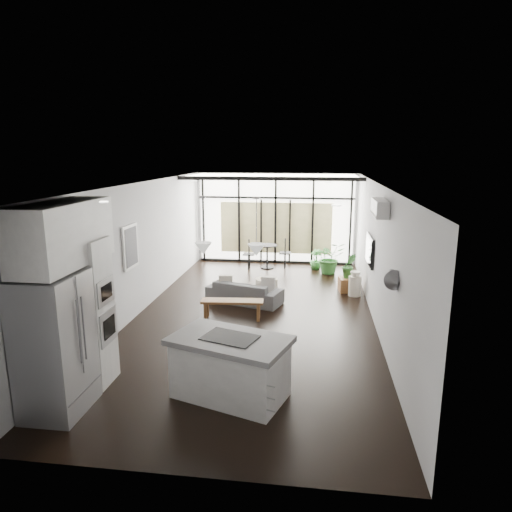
% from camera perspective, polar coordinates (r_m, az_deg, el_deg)
% --- Properties ---
extents(floor, '(5.00, 10.00, 0.00)m').
position_cam_1_polar(floor, '(9.84, -0.23, -7.50)').
color(floor, black).
rests_on(floor, ground).
extents(ceiling, '(5.00, 10.00, 0.00)m').
position_cam_1_polar(ceiling, '(9.25, -0.25, 8.99)').
color(ceiling, white).
rests_on(ceiling, ground).
extents(wall_left, '(0.02, 10.00, 2.80)m').
position_cam_1_polar(wall_left, '(10.09, -14.45, 0.87)').
color(wall_left, silver).
rests_on(wall_left, ground).
extents(wall_right, '(0.02, 10.00, 2.80)m').
position_cam_1_polar(wall_right, '(9.44, 14.96, 0.04)').
color(wall_right, silver).
rests_on(wall_right, ground).
extents(wall_back, '(5.00, 0.02, 2.80)m').
position_cam_1_polar(wall_back, '(14.34, 2.50, 4.73)').
color(wall_back, silver).
rests_on(wall_back, ground).
extents(wall_front, '(5.00, 0.02, 2.80)m').
position_cam_1_polar(wall_front, '(4.78, -8.65, -12.36)').
color(wall_front, silver).
rests_on(wall_front, ground).
extents(glazing, '(5.00, 0.20, 2.80)m').
position_cam_1_polar(glazing, '(14.22, 2.45, 4.66)').
color(glazing, black).
rests_on(glazing, ground).
extents(skylight, '(4.70, 1.90, 0.06)m').
position_cam_1_polar(skylight, '(13.22, 2.16, 10.01)').
color(skylight, white).
rests_on(skylight, ceiling).
extents(neighbour_building, '(3.50, 0.02, 1.60)m').
position_cam_1_polar(neighbour_building, '(14.34, 2.47, 3.52)').
color(neighbour_building, beige).
rests_on(neighbour_building, ground).
extents(island, '(1.86, 1.44, 0.89)m').
position_cam_1_polar(island, '(6.66, -3.24, -13.72)').
color(island, silver).
rests_on(island, floor).
extents(cooktop, '(0.86, 0.70, 0.01)m').
position_cam_1_polar(cooktop, '(6.47, -3.29, -10.13)').
color(cooktop, black).
rests_on(cooktop, island).
extents(fridge, '(0.73, 0.92, 1.89)m').
position_cam_1_polar(fridge, '(6.67, -23.84, -10.11)').
color(fridge, '#999A9E').
rests_on(fridge, floor).
extents(appliance_column, '(0.57, 0.60, 2.22)m').
position_cam_1_polar(appliance_column, '(7.22, -20.20, -6.66)').
color(appliance_column, silver).
rests_on(appliance_column, floor).
extents(upper_cabinets, '(0.62, 1.75, 0.86)m').
position_cam_1_polar(upper_cabinets, '(6.66, -23.03, 2.55)').
color(upper_cabinets, silver).
rests_on(upper_cabinets, wall_left).
extents(pendant_left, '(0.26, 0.26, 0.18)m').
position_cam_1_polar(pendant_left, '(6.85, -6.60, 0.94)').
color(pendant_left, white).
rests_on(pendant_left, ceiling).
extents(pendant_right, '(0.26, 0.26, 0.18)m').
position_cam_1_polar(pendant_right, '(6.70, 0.05, 0.75)').
color(pendant_right, white).
rests_on(pendant_right, ceiling).
extents(sofa, '(1.81, 1.01, 0.68)m').
position_cam_1_polar(sofa, '(10.60, -1.45, -4.06)').
color(sofa, '#4F4F52').
rests_on(sofa, floor).
extents(console_bench, '(1.32, 0.43, 0.42)m').
position_cam_1_polar(console_bench, '(9.62, -2.99, -6.70)').
color(console_bench, brown).
rests_on(console_bench, floor).
extents(pouf, '(0.58, 0.58, 0.43)m').
position_cam_1_polar(pouf, '(11.10, 1.33, -3.93)').
color(pouf, beige).
rests_on(pouf, floor).
extents(crate, '(0.51, 0.51, 0.35)m').
position_cam_1_polar(crate, '(11.71, 11.45, -3.51)').
color(crate, brown).
rests_on(crate, floor).
extents(plant_tall, '(1.12, 1.17, 0.72)m').
position_cam_1_polar(plant_tall, '(13.29, 9.17, -0.64)').
color(plant_tall, '#316F2E').
rests_on(plant_tall, floor).
extents(plant_med, '(0.63, 0.70, 0.34)m').
position_cam_1_polar(plant_med, '(13.72, 7.47, -0.97)').
color(plant_med, '#316F2E').
rests_on(plant_med, floor).
extents(plant_crate, '(0.44, 0.68, 0.28)m').
position_cam_1_polar(plant_crate, '(11.63, 11.52, -2.03)').
color(plant_crate, '#316F2E').
rests_on(plant_crate, crate).
extents(milk_can, '(0.32, 0.32, 0.61)m').
position_cam_1_polar(milk_can, '(11.36, 12.26, -3.38)').
color(milk_can, silver).
rests_on(milk_can, floor).
extents(bistro_set, '(1.77, 1.08, 0.79)m').
position_cam_1_polar(bistro_set, '(13.71, 1.40, 0.10)').
color(bistro_set, black).
rests_on(bistro_set, floor).
extents(tv, '(0.05, 1.10, 0.65)m').
position_cam_1_polar(tv, '(10.43, 14.05, 0.72)').
color(tv, black).
rests_on(tv, wall_right).
extents(ac_unit, '(0.22, 0.90, 0.30)m').
position_cam_1_polar(ac_unit, '(8.47, 15.23, 5.81)').
color(ac_unit, white).
rests_on(ac_unit, wall_right).
extents(framed_art, '(0.04, 0.70, 0.90)m').
position_cam_1_polar(framed_art, '(9.60, -15.44, 1.13)').
color(framed_art, black).
rests_on(framed_art, wall_left).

